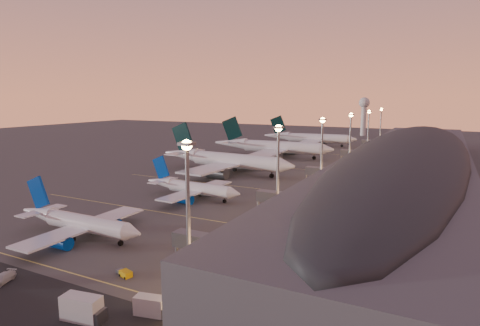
# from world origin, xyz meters

# --- Properties ---
(ground) EXTENTS (700.00, 700.00, 0.00)m
(ground) POSITION_xyz_m (0.00, 0.00, 0.00)
(ground) COLOR #464441
(airliner_narrow_south) EXTENTS (37.91, 33.73, 13.60)m
(airliner_narrow_south) POSITION_xyz_m (-2.42, -30.23, 3.51)
(airliner_narrow_south) COLOR silver
(airliner_narrow_south) RESTS_ON ground
(airliner_narrow_north) EXTENTS (36.88, 32.94, 13.19)m
(airliner_narrow_north) POSITION_xyz_m (0.62, 12.99, 3.41)
(airliner_narrow_north) COLOR silver
(airliner_narrow_north) RESTS_ON ground
(airliner_wide_near) EXTENTS (67.04, 61.24, 21.44)m
(airliner_wide_near) POSITION_xyz_m (-11.84, 57.11, 5.52)
(airliner_wide_near) COLOR silver
(airliner_wide_near) RESTS_ON ground
(airliner_wide_mid) EXTENTS (68.61, 62.63, 21.95)m
(airliner_wide_mid) POSITION_xyz_m (-11.38, 109.12, 5.65)
(airliner_wide_mid) COLOR silver
(airliner_wide_mid) RESTS_ON ground
(airliner_wide_far) EXTENTS (63.18, 57.91, 20.21)m
(airliner_wide_far) POSITION_xyz_m (-8.94, 169.12, 5.20)
(airliner_wide_far) COLOR silver
(airliner_wide_far) RESTS_ON ground
(terminal_building) EXTENTS (56.35, 255.00, 17.46)m
(terminal_building) POSITION_xyz_m (61.84, 72.47, 8.78)
(terminal_building) COLOR #4A4B50
(terminal_building) RESTS_ON ground
(light_masts) EXTENTS (2.20, 217.20, 25.90)m
(light_masts) POSITION_xyz_m (36.00, 65.00, 17.55)
(light_masts) COLOR gray
(light_masts) RESTS_ON ground
(radar_tower) EXTENTS (9.00, 9.00, 32.50)m
(radar_tower) POSITION_xyz_m (10.00, 260.00, 21.87)
(radar_tower) COLOR silver
(radar_tower) RESTS_ON ground
(lane_markings) EXTENTS (90.00, 180.36, 0.00)m
(lane_markings) POSITION_xyz_m (0.00, 40.00, 0.01)
(lane_markings) COLOR #D8C659
(lane_markings) RESTS_ON ground
(baggage_tug_a) EXTENTS (3.94, 2.43, 1.10)m
(baggage_tug_a) POSITION_xyz_m (22.34, -41.29, 0.50)
(baggage_tug_a) COLOR #C99A07
(baggage_tug_a) RESTS_ON ground
(baggage_tug_b) EXTENTS (4.05, 1.96, 1.18)m
(baggage_tug_b) POSITION_xyz_m (34.16, -35.07, 0.54)
(baggage_tug_b) COLOR #C99A07
(baggage_tug_b) RESTS_ON ground
(baggage_tug_c) EXTENTS (3.26, 1.59, 0.94)m
(baggage_tug_c) POSITION_xyz_m (28.01, 0.73, 0.43)
(baggage_tug_c) COLOR #C99A07
(baggage_tug_c) RESTS_ON ground
(catering_truck_a) EXTENTS (6.92, 3.54, 3.71)m
(catering_truck_a) POSITION_xyz_m (27.62, -55.32, 1.74)
(catering_truck_a) COLOR silver
(catering_truck_a) RESTS_ON ground
(catering_truck_b) EXTENTS (5.47, 3.01, 2.91)m
(catering_truck_b) POSITION_xyz_m (35.63, -49.59, 1.36)
(catering_truck_b) COLOR silver
(catering_truck_b) RESTS_ON ground
(service_van_c) EXTENTS (3.88, 5.91, 1.59)m
(service_van_c) POSITION_xyz_m (5.00, -53.43, 0.80)
(service_van_c) COLOR silver
(service_van_c) RESTS_ON ground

